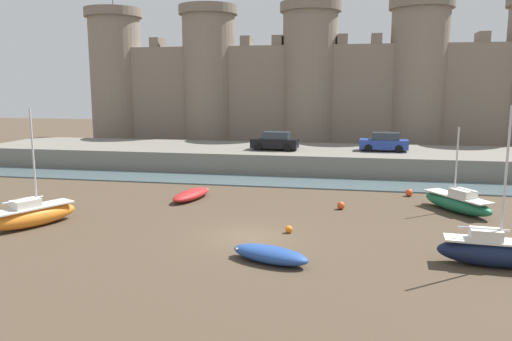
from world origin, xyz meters
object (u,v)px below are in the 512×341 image
object	(u,v)px
rowboat_foreground_centre	(270,254)
mooring_buoy_mid_mud	(409,193)
rowboat_midflat_right	(191,194)
sailboat_midflat_left	(457,202)
mooring_buoy_off_centre	(341,205)
sailboat_near_channel_left	(33,215)
car_quay_west	(275,141)
sailboat_midflat_centre	(493,251)
mooring_buoy_near_shore	(289,229)
car_quay_centre_east	(384,142)

from	to	relation	value
rowboat_foreground_centre	mooring_buoy_mid_mud	bearing A→B (deg)	63.61
rowboat_midflat_right	sailboat_midflat_left	bearing A→B (deg)	-0.53
mooring_buoy_off_centre	sailboat_near_channel_left	bearing A→B (deg)	-156.77
car_quay_west	sailboat_near_channel_left	bearing A→B (deg)	-115.54
sailboat_midflat_left	sailboat_midflat_centre	bearing A→B (deg)	-92.43
rowboat_foreground_centre	mooring_buoy_off_centre	xyz separation A→B (m)	(2.71, 9.85, -0.12)
rowboat_foreground_centre	mooring_buoy_near_shore	bearing A→B (deg)	86.80
mooring_buoy_off_centre	rowboat_foreground_centre	bearing A→B (deg)	-105.40
mooring_buoy_off_centre	mooring_buoy_mid_mud	world-z (taller)	mooring_buoy_mid_mud
sailboat_near_channel_left	rowboat_midflat_right	distance (m)	9.86
sailboat_midflat_left	mooring_buoy_off_centre	world-z (taller)	sailboat_midflat_left
mooring_buoy_off_centre	mooring_buoy_near_shore	distance (m)	5.99
mooring_buoy_mid_mud	car_quay_west	size ratio (longest dim) A/B	0.12
sailboat_midflat_centre	mooring_buoy_mid_mud	xyz separation A→B (m)	(-1.93, 13.11, -0.41)
mooring_buoy_mid_mud	car_quay_centre_east	distance (m)	10.45
sailboat_midflat_centre	car_quay_west	world-z (taller)	sailboat_midflat_centre
sailboat_near_channel_left	mooring_buoy_mid_mud	size ratio (longest dim) A/B	12.56
rowboat_midflat_right	mooring_buoy_mid_mud	xyz separation A→B (m)	(14.12, 3.71, -0.09)
car_quay_west	mooring_buoy_off_centre	bearing A→B (deg)	-65.82
sailboat_near_channel_left	mooring_buoy_near_shore	world-z (taller)	sailboat_near_channel_left
sailboat_midflat_centre	rowboat_midflat_right	bearing A→B (deg)	149.65
rowboat_midflat_right	mooring_buoy_off_centre	size ratio (longest dim) A/B	8.71
sailboat_near_channel_left	sailboat_midflat_left	xyz separation A→B (m)	(22.66, 7.50, -0.06)
sailboat_midflat_centre	rowboat_foreground_centre	bearing A→B (deg)	-172.04
rowboat_foreground_centre	car_quay_west	xyz separation A→B (m)	(-3.41, 23.49, 2.17)
rowboat_midflat_right	car_quay_west	size ratio (longest dim) A/B	0.98
sailboat_near_channel_left	mooring_buoy_near_shore	size ratio (longest dim) A/B	16.39
rowboat_foreground_centre	mooring_buoy_off_centre	world-z (taller)	rowboat_foreground_centre
rowboat_foreground_centre	mooring_buoy_near_shore	distance (m)	4.39
sailboat_midflat_centre	mooring_buoy_near_shore	xyz separation A→B (m)	(-8.82, 3.12, -0.47)
mooring_buoy_off_centre	mooring_buoy_near_shore	bearing A→B (deg)	-114.31
sailboat_midflat_left	sailboat_midflat_centre	distance (m)	9.25
rowboat_midflat_right	car_quay_centre_east	size ratio (longest dim) A/B	0.98
rowboat_midflat_right	sailboat_midflat_centre	world-z (taller)	sailboat_midflat_centre
car_quay_west	mooring_buoy_mid_mud	bearing A→B (deg)	-40.81
sailboat_near_channel_left	mooring_buoy_mid_mud	distance (m)	23.29
mooring_buoy_off_centre	mooring_buoy_near_shore	xyz separation A→B (m)	(-2.47, -5.46, -0.05)
sailboat_midflat_centre	mooring_buoy_near_shore	distance (m)	9.37
rowboat_foreground_centre	mooring_buoy_mid_mud	xyz separation A→B (m)	(7.13, 14.38, -0.11)
sailboat_midflat_centre	mooring_buoy_off_centre	size ratio (longest dim) A/B	14.00
rowboat_midflat_right	sailboat_near_channel_left	bearing A→B (deg)	-129.09
sailboat_midflat_centre	car_quay_centre_east	bearing A→B (deg)	97.53
mooring_buoy_off_centre	car_quay_centre_east	bearing A→B (deg)	77.38
mooring_buoy_mid_mud	rowboat_foreground_centre	bearing A→B (deg)	-116.39
mooring_buoy_near_shore	mooring_buoy_mid_mud	size ratio (longest dim) A/B	0.77
rowboat_midflat_right	car_quay_centre_east	distance (m)	19.11
mooring_buoy_mid_mud	sailboat_midflat_left	bearing A→B (deg)	-58.96
rowboat_foreground_centre	sailboat_near_channel_left	bearing A→B (deg)	167.13
rowboat_midflat_right	sailboat_midflat_centre	bearing A→B (deg)	-30.35
mooring_buoy_off_centre	car_quay_centre_east	world-z (taller)	car_quay_centre_east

